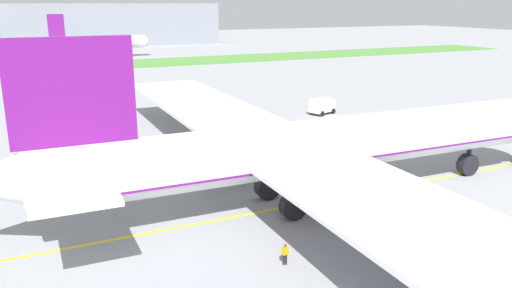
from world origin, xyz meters
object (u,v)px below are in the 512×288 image
at_px(parked_airliner_far_centre, 94,43).
at_px(ground_crew_wingwalker_port, 285,252).
at_px(airliner_foreground, 309,148).
at_px(service_truck_baggage_loader, 322,106).

bearing_deg(parked_airliner_far_centre, ground_crew_wingwalker_port, -93.94).
distance_m(airliner_foreground, ground_crew_wingwalker_port, 12.82).
xyz_separation_m(ground_crew_wingwalker_port, parked_airliner_far_centre, (10.73, 155.73, 3.96)).
distance_m(airliner_foreground, parked_airliner_far_centre, 146.40).
height_order(airliner_foreground, ground_crew_wingwalker_port, airliner_foreground).
relative_size(airliner_foreground, ground_crew_wingwalker_port, 58.10).
relative_size(service_truck_baggage_loader, parked_airliner_far_centre, 0.09).
xyz_separation_m(airliner_foreground, parked_airliner_far_centre, (3.17, 146.37, -0.42)).
bearing_deg(airliner_foreground, parked_airliner_far_centre, 88.76).
height_order(airliner_foreground, service_truck_baggage_loader, airliner_foreground).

